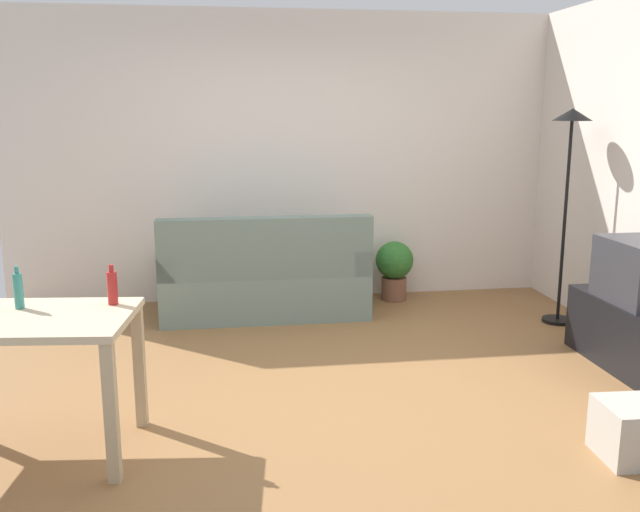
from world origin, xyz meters
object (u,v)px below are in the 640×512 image
potted_plant (394,266)px  desk (14,336)px  torchiere_lamp (569,157)px  bottle_tall (18,290)px  tv_stand (634,335)px  bottle_red (112,287)px  couch (265,281)px  tv (640,272)px

potted_plant → desk: bearing=-135.2°
torchiere_lamp → bottle_tall: size_ratio=7.87×
tv_stand → bottle_tall: bottle_tall is taller
potted_plant → bottle_red: (-2.23, -2.55, 0.52)m
bottle_tall → couch: bearing=57.3°
bottle_red → tv: bearing=8.9°
desk → bottle_red: bottle_red is taller
tv_stand → potted_plant: size_ratio=1.93×
potted_plant → bottle_tall: 3.76m
bottle_tall → bottle_red: size_ratio=1.05×
tv_stand → tv: tv is taller
couch → tv: size_ratio=3.01×
couch → bottle_red: bearing=66.7°
tv → bottle_tall: bearing=98.0°
bottle_tall → tv_stand: bearing=8.0°
tv_stand → torchiere_lamp: torchiere_lamp is taller
tv → torchiere_lamp: size_ratio=0.33×
bottle_tall → desk: bearing=-91.8°
tv_stand → potted_plant: (-1.22, 2.01, 0.09)m
tv → bottle_tall: 3.98m
tv_stand → bottle_red: 3.55m
tv_stand → bottle_tall: (-3.93, -0.55, 0.62)m
couch → bottle_tall: (-1.44, -2.25, 0.55)m
tv → desk: bearing=99.9°
tv_stand → tv: size_ratio=1.83×
bottle_red → couch: bearing=66.7°
torchiere_lamp → bottle_tall: (-3.93, -1.65, -0.55)m
desk → bottle_red: bearing=23.6°
desk → potted_plant: 3.84m
potted_plant → bottle_red: size_ratio=2.59×
couch → tv_stand: size_ratio=1.64×
bottle_tall → bottle_red: bearing=1.5°
tv → torchiere_lamp: 1.31m
torchiere_lamp → bottle_red: bearing=-154.7°
tv → bottle_red: bottle_red is taller
tv_stand → torchiere_lamp: 1.60m
couch → bottle_red: size_ratio=8.22×
couch → bottle_tall: size_ratio=7.86×
tv_stand → bottle_red: size_ratio=5.00×
torchiere_lamp → potted_plant: (-1.22, 0.91, -1.08)m
tv → potted_plant: bearing=31.5°
desk → potted_plant: (2.71, 2.70, -0.32)m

